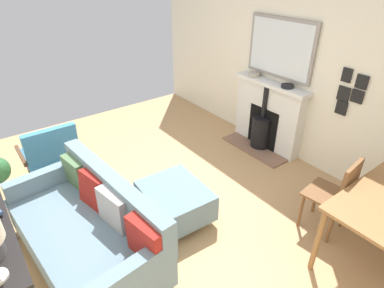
{
  "coord_description": "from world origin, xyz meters",
  "views": [
    {
      "loc": [
        1.16,
        2.56,
        2.48
      ],
      "look_at": [
        -0.59,
        0.22,
        0.78
      ],
      "focal_mm": 29.6,
      "sensor_mm": 36.0,
      "label": 1
    }
  ],
  "objects_px": {
    "fireplace": "(266,119)",
    "dining_chair_near_fireplace": "(337,192)",
    "mantel_bowl_near": "(254,74)",
    "armchair_accent": "(51,151)",
    "mantel_bowl_far": "(287,86)",
    "ottoman": "(175,200)",
    "sofa": "(90,228)"
  },
  "relations": [
    {
      "from": "fireplace",
      "to": "dining_chair_near_fireplace",
      "type": "height_order",
      "value": "fireplace"
    },
    {
      "from": "mantel_bowl_near",
      "to": "fireplace",
      "type": "bearing_deg",
      "value": 89.24
    },
    {
      "from": "dining_chair_near_fireplace",
      "to": "armchair_accent",
      "type": "bearing_deg",
      "value": -52.37
    },
    {
      "from": "mantel_bowl_far",
      "to": "ottoman",
      "type": "height_order",
      "value": "mantel_bowl_far"
    },
    {
      "from": "mantel_bowl_far",
      "to": "armchair_accent",
      "type": "xyz_separation_m",
      "value": [
        2.82,
        -1.26,
        -0.59
      ]
    },
    {
      "from": "fireplace",
      "to": "sofa",
      "type": "height_order",
      "value": "fireplace"
    },
    {
      "from": "fireplace",
      "to": "mantel_bowl_far",
      "type": "height_order",
      "value": "mantel_bowl_far"
    },
    {
      "from": "ottoman",
      "to": "armchair_accent",
      "type": "distance_m",
      "value": 1.71
    },
    {
      "from": "fireplace",
      "to": "dining_chair_near_fireplace",
      "type": "xyz_separation_m",
      "value": [
        0.81,
        1.62,
        0.06
      ]
    },
    {
      "from": "sofa",
      "to": "ottoman",
      "type": "relative_size",
      "value": 2.3
    },
    {
      "from": "mantel_bowl_near",
      "to": "mantel_bowl_far",
      "type": "distance_m",
      "value": 0.6
    },
    {
      "from": "armchair_accent",
      "to": "sofa",
      "type": "bearing_deg",
      "value": 86.9
    },
    {
      "from": "mantel_bowl_near",
      "to": "dining_chair_near_fireplace",
      "type": "relative_size",
      "value": 0.18
    },
    {
      "from": "fireplace",
      "to": "dining_chair_near_fireplace",
      "type": "relative_size",
      "value": 1.36
    },
    {
      "from": "ottoman",
      "to": "armchair_accent",
      "type": "height_order",
      "value": "armchair_accent"
    },
    {
      "from": "mantel_bowl_near",
      "to": "ottoman",
      "type": "distance_m",
      "value": 2.29
    },
    {
      "from": "ottoman",
      "to": "armchair_accent",
      "type": "xyz_separation_m",
      "value": [
        0.84,
        -1.48,
        0.21
      ]
    },
    {
      "from": "sofa",
      "to": "ottoman",
      "type": "height_order",
      "value": "sofa"
    },
    {
      "from": "sofa",
      "to": "dining_chair_near_fireplace",
      "type": "bearing_deg",
      "value": 150.75
    },
    {
      "from": "mantel_bowl_near",
      "to": "dining_chair_near_fireplace",
      "type": "distance_m",
      "value": 2.17
    },
    {
      "from": "sofa",
      "to": "fireplace",
      "type": "bearing_deg",
      "value": -171.14
    },
    {
      "from": "sofa",
      "to": "armchair_accent",
      "type": "relative_size",
      "value": 2.17
    },
    {
      "from": "mantel_bowl_far",
      "to": "sofa",
      "type": "bearing_deg",
      "value": 3.58
    },
    {
      "from": "ottoman",
      "to": "fireplace",
      "type": "bearing_deg",
      "value": -166.01
    },
    {
      "from": "mantel_bowl_near",
      "to": "mantel_bowl_far",
      "type": "xyz_separation_m",
      "value": [
        0.0,
        0.6,
        -0.01
      ]
    },
    {
      "from": "sofa",
      "to": "armchair_accent",
      "type": "bearing_deg",
      "value": -93.1
    },
    {
      "from": "fireplace",
      "to": "ottoman",
      "type": "xyz_separation_m",
      "value": [
        1.98,
        0.49,
        -0.21
      ]
    },
    {
      "from": "ottoman",
      "to": "mantel_bowl_near",
      "type": "bearing_deg",
      "value": -157.56
    },
    {
      "from": "armchair_accent",
      "to": "dining_chair_near_fireplace",
      "type": "height_order",
      "value": "dining_chair_near_fireplace"
    },
    {
      "from": "fireplace",
      "to": "sofa",
      "type": "xyz_separation_m",
      "value": [
        2.89,
        0.45,
        -0.1
      ]
    },
    {
      "from": "fireplace",
      "to": "mantel_bowl_far",
      "type": "xyz_separation_m",
      "value": [
        -0.0,
        0.27,
        0.59
      ]
    },
    {
      "from": "fireplace",
      "to": "sofa",
      "type": "relative_size",
      "value": 0.67
    }
  ]
}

